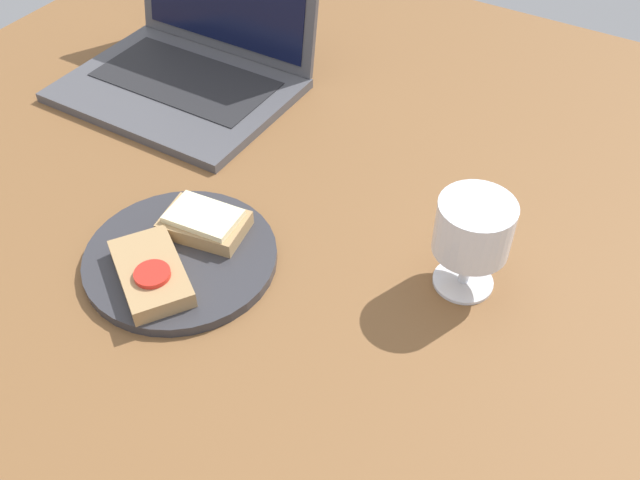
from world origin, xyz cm
name	(u,v)px	position (x,y,z in cm)	size (l,w,h in cm)	color
wooden_table	(289,259)	(0.00, 0.00, 1.50)	(140.00, 140.00, 3.00)	brown
plate	(181,258)	(-9.48, -7.83, 3.63)	(21.84, 21.84, 1.25)	#333338
sandwich_with_tomato	(151,273)	(-9.50, -12.46, 5.32)	(13.29, 11.99, 2.56)	#A88456
sandwich_with_cheese	(204,222)	(-9.40, -3.25, 5.47)	(10.48, 7.83, 2.59)	#A88456
wine_glass	(473,232)	(19.20, 5.70, 10.69)	(8.10, 8.10, 11.43)	white
laptop	(194,53)	(-31.81, 23.60, 7.49)	(32.46, 27.94, 21.85)	#4C4C51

